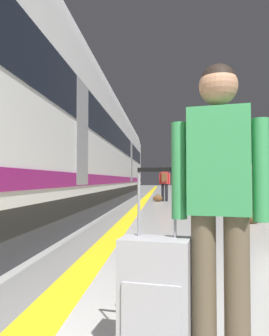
{
  "coord_description": "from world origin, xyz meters",
  "views": [
    {
      "loc": [
        -0.1,
        -0.69,
        1.0
      ],
      "look_at": [
        -0.65,
        5.92,
        1.24
      ],
      "focal_mm": 34.99,
      "sensor_mm": 36.0,
      "label": 1
    }
  ],
  "objects_px": {
    "passenger_mid": "(165,180)",
    "duffel_bag_mid": "(158,198)",
    "passenger_near": "(261,180)",
    "traveller_foreground": "(219,189)",
    "high_speed_train": "(73,136)",
    "duffel_bag_near": "(250,217)",
    "rolling_suitcase_foreground": "(155,295)"
  },
  "relations": [
    {
      "from": "high_speed_train",
      "to": "passenger_mid",
      "type": "height_order",
      "value": "high_speed_train"
    },
    {
      "from": "high_speed_train",
      "to": "passenger_mid",
      "type": "distance_m",
      "value": 5.66
    },
    {
      "from": "traveller_foreground",
      "to": "rolling_suitcase_foreground",
      "type": "xyz_separation_m",
      "value": [
        -0.35,
        0.01,
        -0.58
      ]
    },
    {
      "from": "duffel_bag_near",
      "to": "passenger_mid",
      "type": "xyz_separation_m",
      "value": [
        -1.88,
        7.62,
        0.82
      ]
    },
    {
      "from": "traveller_foreground",
      "to": "passenger_near",
      "type": "height_order",
      "value": "passenger_near"
    },
    {
      "from": "traveller_foreground",
      "to": "duffel_bag_near",
      "type": "bearing_deg",
      "value": 73.93
    },
    {
      "from": "passenger_near",
      "to": "rolling_suitcase_foreground",
      "type": "bearing_deg",
      "value": -111.33
    },
    {
      "from": "passenger_near",
      "to": "traveller_foreground",
      "type": "bearing_deg",
      "value": -108.38
    },
    {
      "from": "high_speed_train",
      "to": "duffel_bag_mid",
      "type": "bearing_deg",
      "value": 56.33
    },
    {
      "from": "high_speed_train",
      "to": "traveller_foreground",
      "type": "bearing_deg",
      "value": -69.89
    },
    {
      "from": "rolling_suitcase_foreground",
      "to": "duffel_bag_near",
      "type": "relative_size",
      "value": 2.42
    },
    {
      "from": "high_speed_train",
      "to": "passenger_near",
      "type": "xyz_separation_m",
      "value": [
        5.32,
        -2.98,
        -1.52
      ]
    },
    {
      "from": "high_speed_train",
      "to": "rolling_suitcase_foreground",
      "type": "distance_m",
      "value": 9.74
    },
    {
      "from": "duffel_bag_mid",
      "to": "duffel_bag_near",
      "type": "bearing_deg",
      "value": -73.44
    },
    {
      "from": "rolling_suitcase_foreground",
      "to": "passenger_mid",
      "type": "xyz_separation_m",
      "value": [
        0.17,
        13.49,
        0.6
      ]
    },
    {
      "from": "duffel_bag_near",
      "to": "duffel_bag_mid",
      "type": "distance_m",
      "value": 7.7
    },
    {
      "from": "traveller_foreground",
      "to": "passenger_near",
      "type": "xyz_separation_m",
      "value": [
        2.01,
        6.06,
        0.04
      ]
    },
    {
      "from": "traveller_foreground",
      "to": "passenger_mid",
      "type": "bearing_deg",
      "value": 90.78
    },
    {
      "from": "high_speed_train",
      "to": "rolling_suitcase_foreground",
      "type": "xyz_separation_m",
      "value": [
        2.96,
        -9.03,
        -2.13
      ]
    },
    {
      "from": "traveller_foreground",
      "to": "high_speed_train",
      "type": "bearing_deg",
      "value": 110.11
    },
    {
      "from": "passenger_near",
      "to": "passenger_mid",
      "type": "height_order",
      "value": "passenger_near"
    },
    {
      "from": "duffel_bag_near",
      "to": "duffel_bag_mid",
      "type": "height_order",
      "value": "same"
    },
    {
      "from": "traveller_foreground",
      "to": "rolling_suitcase_foreground",
      "type": "distance_m",
      "value": 0.68
    },
    {
      "from": "high_speed_train",
      "to": "traveller_foreground",
      "type": "distance_m",
      "value": 9.75
    },
    {
      "from": "passenger_mid",
      "to": "duffel_bag_mid",
      "type": "height_order",
      "value": "passenger_mid"
    },
    {
      "from": "high_speed_train",
      "to": "rolling_suitcase_foreground",
      "type": "height_order",
      "value": "high_speed_train"
    },
    {
      "from": "rolling_suitcase_foreground",
      "to": "traveller_foreground",
      "type": "bearing_deg",
      "value": -1.22
    },
    {
      "from": "duffel_bag_near",
      "to": "passenger_mid",
      "type": "distance_m",
      "value": 7.89
    },
    {
      "from": "traveller_foreground",
      "to": "passenger_mid",
      "type": "relative_size",
      "value": 1.0
    },
    {
      "from": "passenger_mid",
      "to": "duffel_bag_mid",
      "type": "xyz_separation_m",
      "value": [
        -0.32,
        -0.24,
        -0.82
      ]
    },
    {
      "from": "traveller_foreground",
      "to": "rolling_suitcase_foreground",
      "type": "bearing_deg",
      "value": 178.78
    },
    {
      "from": "rolling_suitcase_foreground",
      "to": "duffel_bag_near",
      "type": "distance_m",
      "value": 6.22
    }
  ]
}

